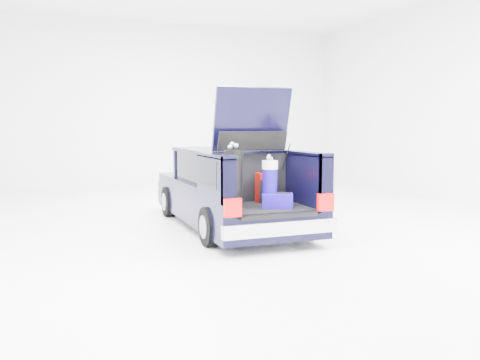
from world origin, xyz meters
name	(u,v)px	position (x,y,z in m)	size (l,w,h in m)	color
ground	(230,227)	(0.00, 0.00, 0.00)	(14.00, 14.00, 0.00)	white
car	(228,190)	(0.00, 0.11, 0.67)	(1.87, 4.65, 2.47)	black
red_suitcase	(266,188)	(0.23, -1.11, 0.84)	(0.32, 0.21, 0.52)	#660503
black_golf_bag	(233,179)	(-0.50, -1.53, 1.05)	(0.33, 0.35, 1.00)	black
blue_golf_bag	(270,183)	(0.08, -1.59, 0.97)	(0.32, 0.32, 0.82)	black
blue_duffel	(277,201)	(0.16, -1.70, 0.71)	(0.55, 0.46, 0.24)	#140577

